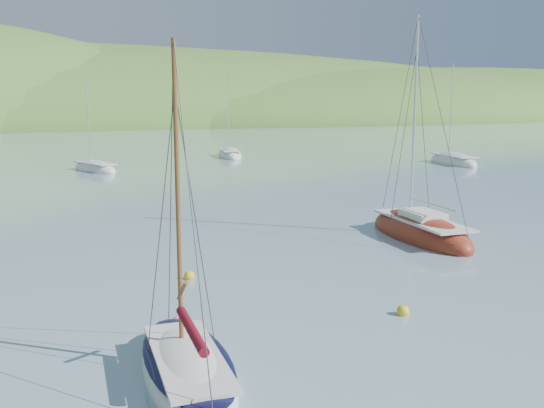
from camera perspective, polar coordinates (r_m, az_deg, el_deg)
name	(u,v)px	position (r m, az deg, el deg)	size (l,w,h in m)	color
ground	(371,342)	(17.89, 9.33, -12.74)	(700.00, 700.00, 0.00)	#71939C
daysailer_white	(187,370)	(15.71, -7.98, -15.22)	(2.64, 5.94, 8.87)	white
sloop_red	(420,233)	(30.99, 13.76, -2.71)	(3.48, 8.15, 11.73)	maroon
distant_sloop_a	(95,169)	(60.21, -16.33, 3.17)	(4.47, 6.97, 9.38)	white
distant_sloop_b	(230,155)	(71.69, -4.00, 4.58)	(4.15, 7.79, 10.56)	white
distant_sloop_d	(453,162)	(66.68, 16.69, 3.79)	(4.21, 8.34, 11.37)	white
mooring_buoys	(249,270)	(24.14, -2.18, -6.27)	(20.82, 10.95, 0.49)	yellow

